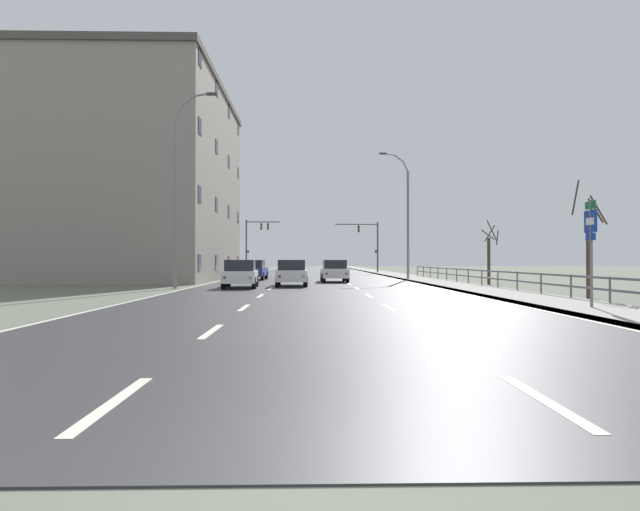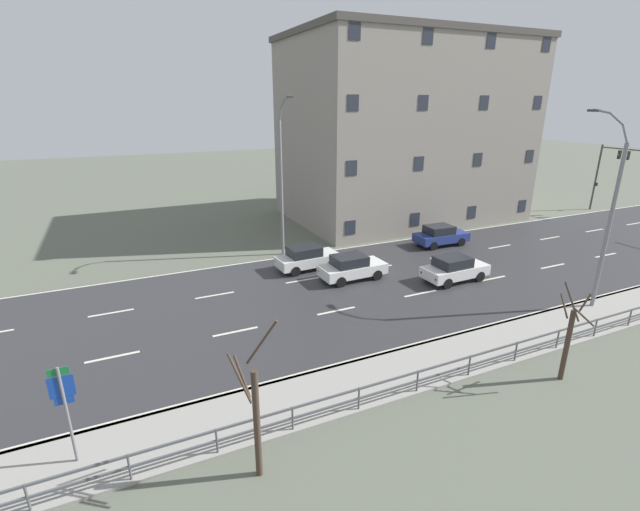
{
  "view_description": "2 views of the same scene",
  "coord_description": "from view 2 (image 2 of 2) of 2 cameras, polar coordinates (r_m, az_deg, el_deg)",
  "views": [
    {
      "loc": [
        -0.23,
        -3.45,
        1.55
      ],
      "look_at": [
        0.85,
        47.74,
        2.03
      ],
      "focal_mm": 28.25,
      "sensor_mm": 36.0,
      "label": 1
    },
    {
      "loc": [
        21.3,
        13.98,
        10.46
      ],
      "look_at": [
        0.0,
        23.72,
        2.36
      ],
      "focal_mm": 25.07,
      "sensor_mm": 36.0,
      "label": 2
    }
  ],
  "objects": [
    {
      "name": "guardrail",
      "position": [
        18.34,
        15.6,
        -13.84
      ],
      "size": [
        0.07,
        37.65,
        1.0
      ],
      "color": "#515459",
      "rests_on": "ground"
    },
    {
      "name": "car_near_left",
      "position": [
        27.55,
        4.08,
        -1.48
      ],
      "size": [
        1.92,
        4.14,
        1.57
      ],
      "rotation": [
        0.0,
        0.0,
        0.03
      ],
      "color": "silver",
      "rests_on": "ground"
    },
    {
      "name": "bare_tree_mid",
      "position": [
        19.92,
        29.14,
        -9.29
      ],
      "size": [
        1.23,
        1.19,
        4.16
      ],
      "color": "#423328",
      "rests_on": "ground"
    },
    {
      "name": "ground_plane",
      "position": [
        41.49,
        32.16,
        1.41
      ],
      "size": [
        160.0,
        160.0,
        0.12
      ],
      "color": "#5B6051"
    },
    {
      "name": "bare_tree_near",
      "position": [
        13.51,
        -8.17,
        -19.7
      ],
      "size": [
        1.33,
        1.38,
        4.93
      ],
      "color": "#423328",
      "rests_on": "ground"
    },
    {
      "name": "brick_building",
      "position": [
        43.2,
        10.51,
        15.49
      ],
      "size": [
        13.7,
        20.62,
        15.93
      ],
      "color": "gray",
      "rests_on": "ground"
    },
    {
      "name": "highway_sign",
      "position": [
        15.5,
        -29.77,
        -16.09
      ],
      "size": [
        0.09,
        0.68,
        3.39
      ],
      "color": "slate",
      "rests_on": "ground"
    },
    {
      "name": "car_far_right",
      "position": [
        29.15,
        -1.7,
        -0.26
      ],
      "size": [
        2.02,
        4.19,
        1.57
      ],
      "rotation": [
        0.0,
        0.0,
        0.06
      ],
      "color": "silver",
      "rests_on": "ground"
    },
    {
      "name": "street_lamp_midground",
      "position": [
        26.81,
        32.87,
        4.19
      ],
      "size": [
        2.37,
        0.24,
        10.13
      ],
      "color": "slate",
      "rests_on": "ground"
    },
    {
      "name": "street_lamp_left_bank",
      "position": [
        30.97,
        -4.89,
        9.44
      ],
      "size": [
        2.38,
        0.24,
        10.81
      ],
      "color": "slate",
      "rests_on": "ground"
    },
    {
      "name": "traffic_signal_left",
      "position": [
        52.45,
        32.81,
        9.43
      ],
      "size": [
        4.12,
        0.36,
        6.47
      ],
      "color": "#38383A",
      "rests_on": "ground"
    },
    {
      "name": "car_far_left",
      "position": [
        28.47,
        16.78,
        -1.59
      ],
      "size": [
        1.92,
        4.14,
        1.57
      ],
      "rotation": [
        0.0,
        0.0,
        0.03
      ],
      "color": "silver",
      "rests_on": "ground"
    },
    {
      "name": "car_mid_centre",
      "position": [
        35.26,
        15.14,
        2.52
      ],
      "size": [
        1.94,
        4.15,
        1.57
      ],
      "rotation": [
        0.0,
        0.0,
        -0.03
      ],
      "color": "navy",
      "rests_on": "ground"
    }
  ]
}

